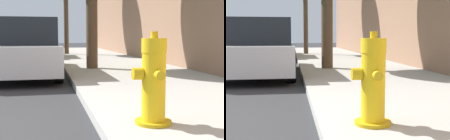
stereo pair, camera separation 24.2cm
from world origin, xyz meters
TOP-DOWN VIEW (x-y plane):
  - fire_hydrant at (2.26, -0.18)m, footprint 0.40×0.40m
  - parked_car_near at (0.72, 4.85)m, footprint 1.73×4.26m
  - parked_car_mid at (0.57, 10.89)m, footprint 1.81×4.55m

SIDE VIEW (x-z plane):
  - fire_hydrant at x=2.26m, z-range 0.08..1.00m
  - parked_car_near at x=0.72m, z-range -0.02..1.36m
  - parked_car_mid at x=0.57m, z-range -0.02..1.42m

